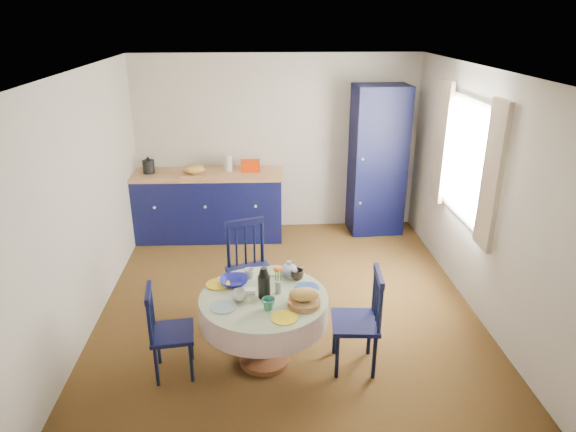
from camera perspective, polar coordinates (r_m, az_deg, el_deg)
name	(u,v)px	position (r m, az deg, el deg)	size (l,w,h in m)	color
floor	(287,303)	(5.76, -0.11, -9.64)	(4.50, 4.50, 0.00)	black
ceiling	(287,70)	(4.95, -0.13, 15.93)	(4.50, 4.50, 0.00)	white
wall_back	(278,144)	(7.38, -1.17, 7.99)	(4.00, 0.02, 2.50)	beige
wall_left	(87,201)	(5.49, -21.46, 1.58)	(0.02, 4.50, 2.50)	beige
wall_right	(479,193)	(5.70, 20.41, 2.44)	(0.02, 4.50, 2.50)	beige
window	(466,160)	(5.87, 19.22, 5.93)	(0.10, 1.74, 1.45)	white
kitchen_counter	(208,204)	(7.30, -8.89, 1.28)	(2.13, 0.71, 1.18)	black
pantry_cabinet	(377,161)	(7.38, 9.91, 6.07)	(0.76, 0.56, 2.10)	black
dining_table	(265,308)	(4.61, -2.54, -10.13)	(1.13, 1.14, 0.96)	brown
chair_left	(168,331)	(4.66, -13.22, -12.37)	(0.41, 0.42, 0.85)	black
chair_far	(250,269)	(5.36, -4.21, -5.93)	(0.56, 0.55, 1.02)	black
chair_right	(360,320)	(4.64, 7.98, -11.36)	(0.44, 0.46, 0.95)	black
mug_a	(240,295)	(4.48, -5.39, -8.78)	(0.12, 0.12, 0.09)	silver
mug_b	(269,304)	(4.34, -2.17, -9.73)	(0.11, 0.11, 0.10)	#2C7B69
mug_c	(297,275)	(4.79, 1.02, -6.54)	(0.12, 0.12, 0.10)	black
mug_d	(250,274)	(4.82, -4.30, -6.42)	(0.10, 0.10, 0.09)	silver
cobalt_bowl	(234,281)	(4.74, -6.01, -7.25)	(0.26, 0.26, 0.06)	navy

